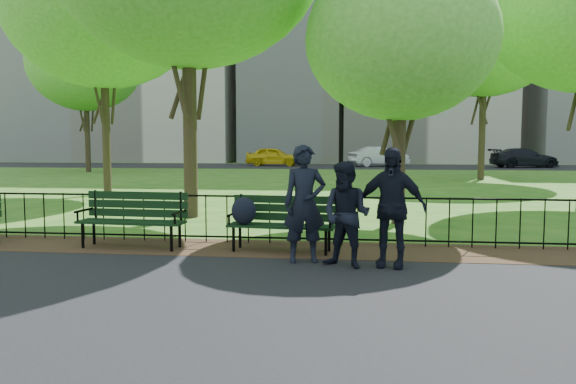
# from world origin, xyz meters

# --- Properties ---
(ground) EXTENTS (120.00, 120.00, 0.00)m
(ground) POSITION_xyz_m (0.00, 0.00, 0.00)
(ground) COLOR #266119
(asphalt_path) EXTENTS (60.00, 9.20, 0.01)m
(asphalt_path) POSITION_xyz_m (0.00, -3.40, 0.01)
(asphalt_path) COLOR black
(asphalt_path) RESTS_ON ground
(dirt_strip) EXTENTS (60.00, 1.60, 0.01)m
(dirt_strip) POSITION_xyz_m (0.00, 1.50, 0.01)
(dirt_strip) COLOR #342615
(dirt_strip) RESTS_ON ground
(far_street) EXTENTS (70.00, 9.00, 0.01)m
(far_street) POSITION_xyz_m (0.00, 35.00, 0.01)
(far_street) COLOR black
(far_street) RESTS_ON ground
(iron_fence) EXTENTS (24.06, 0.06, 1.00)m
(iron_fence) POSITION_xyz_m (0.00, 2.00, 0.50)
(iron_fence) COLOR black
(iron_fence) RESTS_ON ground
(apartment_west) EXTENTS (22.00, 15.00, 26.00)m
(apartment_west) POSITION_xyz_m (-22.00, 48.00, 13.00)
(apartment_west) COLOR beige
(apartment_west) RESTS_ON ground
(apartment_mid) EXTENTS (24.00, 15.00, 30.00)m
(apartment_mid) POSITION_xyz_m (2.00, 48.00, 15.00)
(apartment_mid) COLOR #B8B2A8
(apartment_mid) RESTS_ON ground
(park_bench_main) EXTENTS (1.87, 0.74, 1.03)m
(park_bench_main) POSITION_xyz_m (-0.96, 1.29, 0.64)
(park_bench_main) COLOR black
(park_bench_main) RESTS_ON ground
(park_bench_left_a) EXTENTS (1.92, 0.70, 1.07)m
(park_bench_left_a) POSITION_xyz_m (-3.34, 1.38, 0.61)
(park_bench_left_a) COLOR black
(park_bench_left_a) RESTS_ON ground
(lamppost) EXTENTS (0.29, 0.29, 3.25)m
(lamppost) POSITION_xyz_m (0.21, 4.98, 1.77)
(lamppost) COLOR black
(lamppost) RESTS_ON ground
(tree_near_e) EXTENTS (4.32, 4.32, 6.02)m
(tree_near_e) POSITION_xyz_m (1.52, 4.99, 4.17)
(tree_near_e) COLOR #2D2116
(tree_near_e) RESTS_ON ground
(tree_mid_w) EXTENTS (6.92, 6.92, 9.65)m
(tree_mid_w) POSITION_xyz_m (-8.36, 11.17, 6.70)
(tree_mid_w) COLOR #2D2116
(tree_mid_w) RESTS_ON ground
(tree_far_e) EXTENTS (7.49, 7.49, 10.44)m
(tree_far_e) POSITION_xyz_m (6.68, 20.69, 7.25)
(tree_far_e) COLOR #2D2116
(tree_far_e) RESTS_ON ground
(tree_far_w) EXTENTS (6.95, 6.95, 9.69)m
(tree_far_w) POSITION_xyz_m (-16.14, 25.26, 6.73)
(tree_far_w) COLOR #2D2116
(tree_far_w) RESTS_ON ground
(person_left) EXTENTS (0.75, 0.58, 1.82)m
(person_left) POSITION_xyz_m (-0.22, 0.51, 0.92)
(person_left) COLOR black
(person_left) RESTS_ON asphalt_path
(person_mid) EXTENTS (0.86, 0.69, 1.58)m
(person_mid) POSITION_xyz_m (0.43, 0.20, 0.80)
(person_mid) COLOR black
(person_mid) RESTS_ON asphalt_path
(person_right) EXTENTS (1.12, 0.67, 1.79)m
(person_right) POSITION_xyz_m (1.08, 0.33, 0.91)
(person_right) COLOR black
(person_right) RESTS_ON asphalt_path
(taxi) EXTENTS (4.38, 1.92, 1.47)m
(taxi) POSITION_xyz_m (-5.88, 35.24, 0.75)
(taxi) COLOR gold
(taxi) RESTS_ON far_street
(sedan_silver) EXTENTS (4.79, 3.32, 1.50)m
(sedan_silver) POSITION_xyz_m (2.21, 35.13, 0.76)
(sedan_silver) COLOR #B8BAC0
(sedan_silver) RESTS_ON far_street
(sedan_dark) EXTENTS (5.14, 2.87, 1.41)m
(sedan_dark) POSITION_xyz_m (12.66, 34.59, 0.72)
(sedan_dark) COLOR black
(sedan_dark) RESTS_ON far_street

